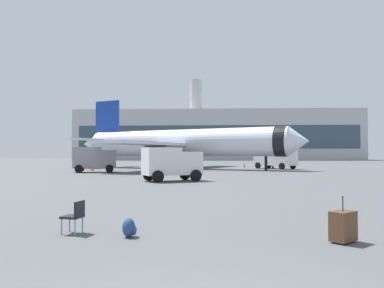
% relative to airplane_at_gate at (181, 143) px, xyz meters
% --- Properties ---
extents(airplane_at_gate, '(34.07, 31.27, 10.50)m').
position_rel_airplane_at_gate_xyz_m(airplane_at_gate, '(0.00, 0.00, 0.00)').
color(airplane_at_gate, silver).
rests_on(airplane_at_gate, ground).
extents(service_truck, '(5.20, 3.50, 2.90)m').
position_rel_airplane_at_gate_xyz_m(service_truck, '(-9.31, -10.57, -2.05)').
color(service_truck, gray).
rests_on(service_truck, ground).
extents(fuel_truck, '(5.84, 6.03, 3.20)m').
position_rel_airplane_at_gate_xyz_m(fuel_truck, '(13.26, 0.71, -1.88)').
color(fuel_truck, white).
rests_on(fuel_truck, ground).
extents(cargo_van, '(4.83, 3.89, 2.60)m').
position_rel_airplane_at_gate_xyz_m(cargo_van, '(1.10, -24.57, -2.21)').
color(cargo_van, white).
rests_on(cargo_van, ground).
extents(safety_cone_near, '(0.44, 0.44, 0.82)m').
position_rel_airplane_at_gate_xyz_m(safety_cone_near, '(9.53, 7.19, -3.25)').
color(safety_cone_near, '#F2590C').
rests_on(safety_cone_near, ground).
extents(safety_cone_mid, '(0.44, 0.44, 0.75)m').
position_rel_airplane_at_gate_xyz_m(safety_cone_mid, '(-10.80, -6.55, -3.29)').
color(safety_cone_mid, '#F2590C').
rests_on(safety_cone_mid, ground).
extents(safety_cone_far, '(0.44, 0.44, 0.67)m').
position_rel_airplane_at_gate_xyz_m(safety_cone_far, '(2.68, -18.43, -3.32)').
color(safety_cone_far, '#F2590C').
rests_on(safety_cone_far, ground).
extents(safety_cone_outer, '(0.44, 0.44, 0.80)m').
position_rel_airplane_at_gate_xyz_m(safety_cone_outer, '(13.34, 2.58, -3.26)').
color(safety_cone_outer, '#F2590C').
rests_on(safety_cone_outer, ground).
extents(rolling_suitcase, '(0.74, 0.73, 1.10)m').
position_rel_airplane_at_gate_xyz_m(rolling_suitcase, '(7.28, -44.65, -3.27)').
color(rolling_suitcase, brown).
rests_on(rolling_suitcase, ground).
extents(traveller_backpack, '(0.36, 0.40, 0.48)m').
position_rel_airplane_at_gate_xyz_m(traveller_backpack, '(2.09, -44.33, -3.42)').
color(traveller_backpack, navy).
rests_on(traveller_backpack, ground).
extents(gate_chair, '(0.56, 0.56, 0.86)m').
position_rel_airplane_at_gate_xyz_m(gate_chair, '(0.57, -43.99, -3.16)').
color(gate_chair, black).
rests_on(gate_chair, ground).
extents(terminal_building, '(100.07, 22.65, 29.58)m').
position_rel_airplane_at_gate_xyz_m(terminal_building, '(6.31, 85.91, 5.22)').
color(terminal_building, '#B2B2B7').
rests_on(terminal_building, ground).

